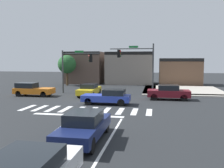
% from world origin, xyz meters
% --- Properties ---
extents(ground_plane, '(120.00, 120.00, 0.00)m').
position_xyz_m(ground_plane, '(0.00, 0.00, 0.00)').
color(ground_plane, '#232628').
extents(crosswalk_near, '(10.62, 2.59, 0.01)m').
position_xyz_m(crosswalk_near, '(0.00, -4.50, 0.00)').
color(crosswalk_near, silver).
rests_on(crosswalk_near, ground_plane).
extents(lane_markings, '(6.80, 18.75, 0.01)m').
position_xyz_m(lane_markings, '(1.16, -11.43, 0.00)').
color(lane_markings, white).
rests_on(lane_markings, ground_plane).
extents(bike_detector_marking, '(1.17, 1.17, 0.01)m').
position_xyz_m(bike_detector_marking, '(1.47, -9.37, 0.00)').
color(bike_detector_marking, yellow).
rests_on(bike_detector_marking, ground_plane).
extents(curb_corner_northeast, '(10.00, 10.60, 0.15)m').
position_xyz_m(curb_corner_northeast, '(8.49, 9.42, 0.07)').
color(curb_corner_northeast, '#B2AA9E').
rests_on(curb_corner_northeast, ground_plane).
extents(storefront_row, '(22.79, 6.13, 5.51)m').
position_xyz_m(storefront_row, '(0.75, 18.77, 2.61)').
color(storefront_row, brown).
rests_on(storefront_row, ground_plane).
extents(traffic_signal_northwest, '(4.80, 0.32, 5.21)m').
position_xyz_m(traffic_signal_northwest, '(-4.00, 5.11, 3.64)').
color(traffic_signal_northwest, '#383A3D').
rests_on(traffic_signal_northwest, ground_plane).
extents(traffic_signal_northeast, '(5.25, 0.32, 5.97)m').
position_xyz_m(traffic_signal_northeast, '(3.39, 6.01, 4.06)').
color(traffic_signal_northeast, '#383A3D').
rests_on(traffic_signal_northeast, ground_plane).
extents(car_blue, '(4.36, 1.74, 1.38)m').
position_xyz_m(car_blue, '(1.31, -1.69, 0.69)').
color(car_blue, '#23389E').
rests_on(car_blue, ground_plane).
extents(car_yellow, '(1.77, 4.61, 1.36)m').
position_xyz_m(car_yellow, '(-1.82, 3.22, 0.70)').
color(car_yellow, gold).
rests_on(car_yellow, ground_plane).
extents(car_maroon, '(4.21, 1.80, 1.50)m').
position_xyz_m(car_maroon, '(6.85, 2.02, 0.76)').
color(car_maroon, maroon).
rests_on(car_maroon, ground_plane).
extents(car_orange, '(4.36, 1.76, 1.49)m').
position_xyz_m(car_orange, '(-8.14, 2.00, 0.75)').
color(car_orange, orange).
rests_on(car_orange, ground_plane).
extents(car_navy, '(1.78, 4.74, 1.45)m').
position_xyz_m(car_navy, '(2.10, -11.84, 0.73)').
color(car_navy, '#141E4C').
rests_on(car_navy, ground_plane).
extents(roadside_tree, '(2.94, 2.94, 4.87)m').
position_xyz_m(roadside_tree, '(-8.50, 14.00, 3.37)').
color(roadside_tree, '#4C3823').
rests_on(roadside_tree, ground_plane).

